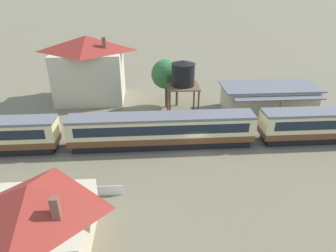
# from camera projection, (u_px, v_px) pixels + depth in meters

# --- Properties ---
(ground_plane) EXTENTS (600.00, 600.00, 0.00)m
(ground_plane) POSITION_uv_depth(u_px,v_px,m) (195.00, 149.00, 35.61)
(ground_plane) COLOR #7A7056
(passenger_train) EXTENTS (68.18, 3.05, 4.05)m
(passenger_train) POSITION_uv_depth(u_px,v_px,m) (164.00, 129.00, 35.44)
(passenger_train) COLOR brown
(passenger_train) RESTS_ON ground_plane
(railway_track) EXTENTS (118.91, 3.60, 0.04)m
(railway_track) POSITION_uv_depth(u_px,v_px,m) (163.00, 146.00, 36.43)
(railway_track) COLOR #665B51
(railway_track) RESTS_ON ground_plane
(station_building) EXTENTS (14.42, 7.66, 3.87)m
(station_building) POSITION_uv_depth(u_px,v_px,m) (268.00, 98.00, 45.57)
(station_building) COLOR beige
(station_building) RESTS_ON ground_plane
(station_house_red_roof) EXTENTS (11.46, 9.05, 10.39)m
(station_house_red_roof) POSITION_uv_depth(u_px,v_px,m) (89.00, 68.00, 48.41)
(station_house_red_roof) COLOR beige
(station_house_red_roof) RESTS_ON ground_plane
(water_tower) EXTENTS (4.53, 4.53, 8.27)m
(water_tower) POSITION_uv_depth(u_px,v_px,m) (183.00, 75.00, 41.77)
(water_tower) COLOR brown
(water_tower) RESTS_ON ground_plane
(cottage_red_roof) EXTENTS (8.35, 8.07, 5.57)m
(cottage_red_roof) POSITION_uv_depth(u_px,v_px,m) (35.00, 215.00, 21.67)
(cottage_red_roof) COLOR beige
(cottage_red_roof) RESTS_ON ground_plane
(yard_tree_0) EXTENTS (4.43, 4.43, 7.57)m
(yard_tree_0) POSITION_uv_depth(u_px,v_px,m) (166.00, 74.00, 45.04)
(yard_tree_0) COLOR #4C3823
(yard_tree_0) RESTS_ON ground_plane
(yard_tree_1) EXTENTS (4.34, 4.34, 7.14)m
(yard_tree_1) POSITION_uv_depth(u_px,v_px,m) (177.00, 75.00, 45.86)
(yard_tree_1) COLOR brown
(yard_tree_1) RESTS_ON ground_plane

